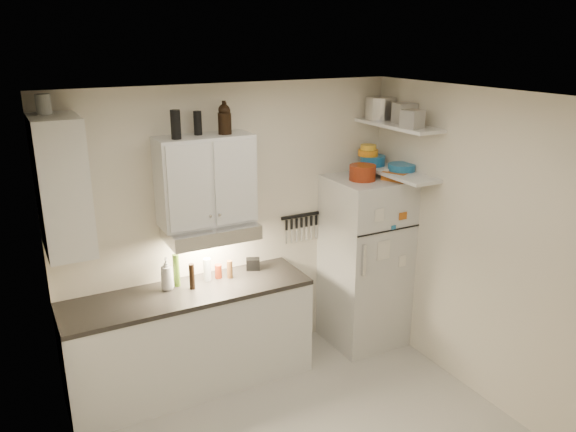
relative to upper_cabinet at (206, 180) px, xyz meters
name	(u,v)px	position (x,y,z in m)	size (l,w,h in m)	color
ceiling	(321,98)	(0.30, -1.33, 0.78)	(3.20, 3.00, 0.02)	white
back_wall	(233,228)	(0.30, 0.18, -0.53)	(3.20, 0.02, 2.60)	beige
left_wall	(71,350)	(-1.31, -1.33, -0.53)	(0.02, 3.00, 2.60)	beige
right_wall	(486,251)	(1.91, -1.33, -0.53)	(0.02, 3.00, 2.60)	beige
base_cabinet	(191,341)	(-0.25, -0.14, -1.39)	(2.10, 0.60, 0.88)	white
countertop	(188,293)	(-0.25, -0.14, -0.93)	(2.10, 0.62, 0.04)	black
upper_cabinet	(206,180)	(0.00, 0.00, 0.00)	(0.80, 0.33, 0.75)	white
side_cabinet	(62,186)	(-1.14, -0.14, 0.12)	(0.33, 0.55, 1.00)	white
range_hood	(211,231)	(0.00, -0.06, -0.44)	(0.76, 0.46, 0.12)	silver
fridge	(365,262)	(1.55, -0.18, -0.98)	(0.70, 0.68, 1.70)	silver
shelf_hi	(398,125)	(1.75, -0.31, 0.38)	(0.30, 0.95, 0.03)	white
shelf_lo	(395,172)	(1.75, -0.31, -0.07)	(0.30, 0.95, 0.03)	white
knife_strip	(301,216)	(1.00, 0.15, -0.51)	(0.42, 0.02, 0.03)	black
dutch_oven	(362,173)	(1.45, -0.21, -0.05)	(0.25, 0.25, 0.14)	maroon
book_stack	(397,176)	(1.73, -0.35, -0.09)	(0.18, 0.23, 0.08)	#B75B16
spice_jar	(386,174)	(1.68, -0.27, -0.08)	(0.06, 0.06, 0.09)	silver
stock_pot	(380,108)	(1.78, 0.00, 0.49)	(0.29, 0.29, 0.21)	silver
tin_a	(405,113)	(1.81, -0.32, 0.48)	(0.18, 0.16, 0.18)	#AAAAAD
tin_b	(412,119)	(1.69, -0.58, 0.47)	(0.16, 0.16, 0.16)	#AAAAAD
bowl_teal	(373,160)	(1.70, -0.02, 0.00)	(0.24, 0.24, 0.10)	#1C659D
bowl_orange	(368,153)	(1.66, 0.00, 0.08)	(0.19, 0.19, 0.06)	orange
bowl_yellow	(368,147)	(1.66, 0.00, 0.13)	(0.15, 0.15, 0.05)	yellow
plates	(402,167)	(1.81, -0.33, -0.02)	(0.25, 0.25, 0.06)	#1C659D
growler_a	(224,119)	(0.18, -0.02, 0.50)	(0.11, 0.11, 0.25)	black
growler_b	(225,119)	(0.19, -0.02, 0.50)	(0.10, 0.10, 0.24)	black
thermos_a	(198,123)	(-0.03, 0.05, 0.47)	(0.07, 0.07, 0.19)	black
thermos_b	(176,125)	(-0.24, -0.06, 0.49)	(0.08, 0.08, 0.23)	black
side_jar	(43,104)	(-1.18, -0.03, 0.69)	(0.10, 0.10, 0.14)	silver
soap_bottle	(167,272)	(-0.39, -0.02, -0.75)	(0.12, 0.12, 0.32)	white
pepper_mill	(230,269)	(0.17, -0.05, -0.82)	(0.05, 0.05, 0.16)	brown
oil_bottle	(176,270)	(-0.30, 0.00, -0.76)	(0.06, 0.06, 0.29)	#466B1A
vinegar_bottle	(192,276)	(-0.20, -0.11, -0.79)	(0.05, 0.05, 0.23)	black
clear_bottle	(207,269)	(-0.02, 0.00, -0.80)	(0.07, 0.07, 0.20)	silver
red_jar	(218,271)	(0.08, 0.00, -0.84)	(0.06, 0.06, 0.12)	maroon
caddy	(253,264)	(0.43, 0.02, -0.85)	(0.12, 0.09, 0.11)	black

